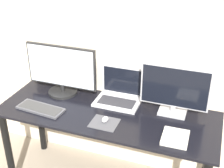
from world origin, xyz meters
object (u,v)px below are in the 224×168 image
keyboard (41,108)px  book (175,138)px  monitor_left (61,71)px  monitor_right (175,90)px  mouse (105,119)px  laptop (120,93)px

keyboard → book: book is taller
monitor_left → keyboard: monitor_left is taller
monitor_right → mouse: bearing=-146.8°
monitor_left → monitor_right: 0.90m
book → monitor_right: bearing=103.4°
laptop → book: 0.62m
keyboard → book: (1.01, -0.02, 0.00)m
laptop → mouse: 0.33m
laptop → monitor_right: bearing=-6.5°
book → mouse: bearing=176.7°
keyboard → mouse: size_ratio=5.53×
monitor_left → mouse: size_ratio=8.74×
monitor_right → mouse: monitor_right is taller
monitor_left → mouse: bearing=-30.1°
mouse → book: 0.50m
monitor_right → mouse: 0.54m
keyboard → laptop: bearing=33.6°
laptop → mouse: laptop is taller
laptop → mouse: size_ratio=5.11×
mouse → book: size_ratio=0.35×
monitor_left → monitor_right: (0.90, 0.00, -0.01)m
monitor_right → book: bearing=-76.6°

